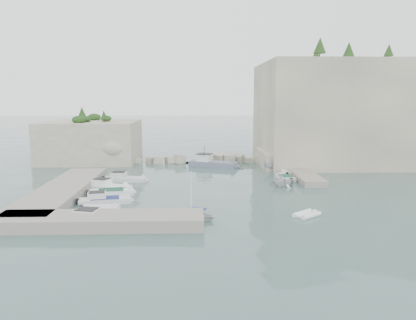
{
  "coord_description": "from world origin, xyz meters",
  "views": [
    {
      "loc": [
        -1.75,
        -46.96,
        11.3
      ],
      "look_at": [
        0.0,
        6.0,
        3.0
      ],
      "focal_mm": 35.0,
      "sensor_mm": 36.0,
      "label": 1
    }
  ],
  "objects_px": {
    "motorboat_c": "(111,194)",
    "tender_east_b": "(285,180)",
    "tender_east_c": "(287,174)",
    "work_boat": "(213,167)",
    "motorboat_e": "(100,211)",
    "inflatable_dinghy": "(307,216)",
    "tender_east_a": "(282,186)",
    "tender_east_d": "(278,171)",
    "motorboat_d": "(105,203)",
    "motorboat_f": "(97,223)",
    "motorboat_b": "(108,189)",
    "motorboat_a": "(125,181)",
    "rowboat": "(191,219)"
  },
  "relations": [
    {
      "from": "motorboat_c",
      "to": "work_boat",
      "type": "height_order",
      "value": "work_boat"
    },
    {
      "from": "motorboat_f",
      "to": "tender_east_c",
      "type": "xyz_separation_m",
      "value": [
        22.57,
        23.19,
        0.0
      ]
    },
    {
      "from": "motorboat_b",
      "to": "tender_east_d",
      "type": "distance_m",
      "value": 26.29
    },
    {
      "from": "motorboat_d",
      "to": "inflatable_dinghy",
      "type": "height_order",
      "value": "motorboat_d"
    },
    {
      "from": "motorboat_b",
      "to": "tender_east_b",
      "type": "distance_m",
      "value": 23.65
    },
    {
      "from": "motorboat_a",
      "to": "tender_east_d",
      "type": "xyz_separation_m",
      "value": [
        22.24,
        6.9,
        0.0
      ]
    },
    {
      "from": "rowboat",
      "to": "inflatable_dinghy",
      "type": "distance_m",
      "value": 11.01
    },
    {
      "from": "inflatable_dinghy",
      "to": "tender_east_b",
      "type": "distance_m",
      "value": 17.18
    },
    {
      "from": "motorboat_a",
      "to": "inflatable_dinghy",
      "type": "relative_size",
      "value": 2.23
    },
    {
      "from": "motorboat_a",
      "to": "rowboat",
      "type": "bearing_deg",
      "value": -57.14
    },
    {
      "from": "motorboat_e",
      "to": "work_boat",
      "type": "relative_size",
      "value": 0.48
    },
    {
      "from": "motorboat_b",
      "to": "tender_east_c",
      "type": "bearing_deg",
      "value": 43.12
    },
    {
      "from": "motorboat_a",
      "to": "motorboat_d",
      "type": "height_order",
      "value": "same"
    },
    {
      "from": "rowboat",
      "to": "tender_east_c",
      "type": "xyz_separation_m",
      "value": [
        14.01,
        22.13,
        0.0
      ]
    },
    {
      "from": "tender_east_b",
      "to": "motorboat_b",
      "type": "bearing_deg",
      "value": 91.58
    },
    {
      "from": "tender_east_c",
      "to": "work_boat",
      "type": "xyz_separation_m",
      "value": [
        -10.64,
        6.46,
        0.0
      ]
    },
    {
      "from": "rowboat",
      "to": "work_boat",
      "type": "bearing_deg",
      "value": 14.16
    },
    {
      "from": "motorboat_a",
      "to": "inflatable_dinghy",
      "type": "height_order",
      "value": "motorboat_a"
    },
    {
      "from": "motorboat_d",
      "to": "tender_east_c",
      "type": "height_order",
      "value": "motorboat_d"
    },
    {
      "from": "tender_east_c",
      "to": "work_boat",
      "type": "relative_size",
      "value": 0.58
    },
    {
      "from": "motorboat_e",
      "to": "inflatable_dinghy",
      "type": "height_order",
      "value": "motorboat_e"
    },
    {
      "from": "motorboat_a",
      "to": "motorboat_b",
      "type": "bearing_deg",
      "value": -99.32
    },
    {
      "from": "motorboat_c",
      "to": "tender_east_c",
      "type": "bearing_deg",
      "value": 15.66
    },
    {
      "from": "tender_east_c",
      "to": "rowboat",
      "type": "bearing_deg",
      "value": 159.38
    },
    {
      "from": "motorboat_b",
      "to": "tender_east_b",
      "type": "height_order",
      "value": "motorboat_b"
    },
    {
      "from": "tender_east_a",
      "to": "work_boat",
      "type": "height_order",
      "value": "work_boat"
    },
    {
      "from": "motorboat_b",
      "to": "motorboat_d",
      "type": "distance_m",
      "value": 6.69
    },
    {
      "from": "motorboat_e",
      "to": "motorboat_f",
      "type": "bearing_deg",
      "value": -79.88
    },
    {
      "from": "motorboat_c",
      "to": "rowboat",
      "type": "height_order",
      "value": "rowboat"
    },
    {
      "from": "motorboat_e",
      "to": "motorboat_f",
      "type": "height_order",
      "value": "motorboat_f"
    },
    {
      "from": "motorboat_f",
      "to": "motorboat_e",
      "type": "bearing_deg",
      "value": 109.49
    },
    {
      "from": "motorboat_a",
      "to": "work_boat",
      "type": "distance_m",
      "value": 16.75
    },
    {
      "from": "motorboat_d",
      "to": "motorboat_e",
      "type": "distance_m",
      "value": 3.19
    },
    {
      "from": "inflatable_dinghy",
      "to": "work_boat",
      "type": "bearing_deg",
      "value": 67.5
    },
    {
      "from": "motorboat_b",
      "to": "work_boat",
      "type": "xyz_separation_m",
      "value": [
        13.72,
        16.07,
        0.0
      ]
    },
    {
      "from": "tender_east_b",
      "to": "work_boat",
      "type": "height_order",
      "value": "work_boat"
    },
    {
      "from": "rowboat",
      "to": "tender_east_c",
      "type": "relative_size",
      "value": 0.93
    },
    {
      "from": "motorboat_a",
      "to": "motorboat_f",
      "type": "distance_m",
      "value": 18.45
    },
    {
      "from": "motorboat_b",
      "to": "tender_east_c",
      "type": "distance_m",
      "value": 26.19
    },
    {
      "from": "motorboat_e",
      "to": "inflatable_dinghy",
      "type": "xyz_separation_m",
      "value": [
        20.08,
        -2.28,
        0.0
      ]
    },
    {
      "from": "tender_east_a",
      "to": "tender_east_d",
      "type": "distance_m",
      "value": 10.84
    },
    {
      "from": "motorboat_b",
      "to": "motorboat_c",
      "type": "distance_m",
      "value": 2.8
    },
    {
      "from": "motorboat_e",
      "to": "motorboat_a",
      "type": "bearing_deg",
      "value": 92.34
    },
    {
      "from": "motorboat_f",
      "to": "rowboat",
      "type": "bearing_deg",
      "value": 18.77
    },
    {
      "from": "tender_east_c",
      "to": "inflatable_dinghy",
      "type": "bearing_deg",
      "value": -176.18
    },
    {
      "from": "motorboat_c",
      "to": "inflatable_dinghy",
      "type": "height_order",
      "value": "motorboat_c"
    },
    {
      "from": "tender_east_c",
      "to": "work_boat",
      "type": "height_order",
      "value": "work_boat"
    },
    {
      "from": "motorboat_c",
      "to": "motorboat_d",
      "type": "bearing_deg",
      "value": -99.96
    },
    {
      "from": "tender_east_a",
      "to": "motorboat_b",
      "type": "bearing_deg",
      "value": 76.86
    },
    {
      "from": "motorboat_c",
      "to": "tender_east_b",
      "type": "xyz_separation_m",
      "value": [
        22.2,
        7.67,
        0.0
      ]
    }
  ]
}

